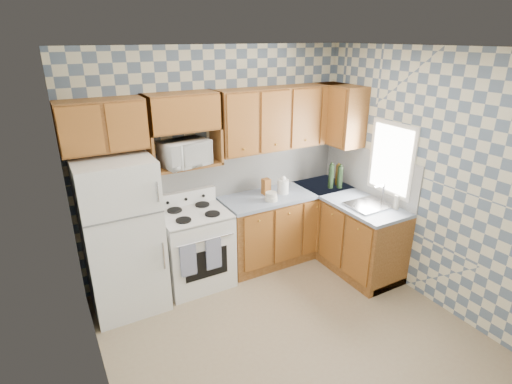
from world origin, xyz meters
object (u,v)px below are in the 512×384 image
electric_kettle (283,187)px  refrigerator (122,236)px  stove_body (196,249)px  microwave (185,153)px

electric_kettle → refrigerator: bearing=-179.1°
refrigerator → stove_body: size_ratio=1.87×
microwave → electric_kettle: size_ratio=2.80×
stove_body → microwave: bearing=98.9°
refrigerator → electric_kettle: 2.02m
electric_kettle → microwave: bearing=175.2°
refrigerator → stove_body: (0.80, 0.03, -0.39)m
microwave → electric_kettle: microwave is taller
microwave → stove_body: bearing=-93.7°
refrigerator → microwave: size_ratio=3.31×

